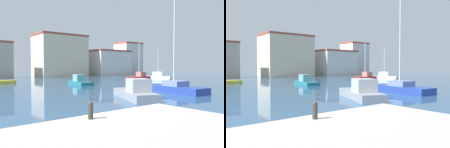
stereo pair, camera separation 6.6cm
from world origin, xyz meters
The scene contains 10 objects.
water centered at (15.00, 20.00, 0.00)m, with size 160.00×160.00×0.00m, color #2D5175.
mooring_bollard centered at (-1.04, -1.81, 1.42)m, with size 0.19×0.19×0.58m.
sailboat_white_near_pier centered at (33.37, 23.64, 0.57)m, with size 3.61×5.63×6.52m.
motorboat_teal_behind_lamppost centered at (12.92, 21.99, 0.51)m, with size 2.84×5.90×1.53m.
sailboat_red_mid_harbor centered at (26.55, 22.57, 0.60)m, with size 6.13×2.79×7.26m.
motorboat_grey_distant_east centered at (8.94, 6.05, 0.58)m, with size 4.50×6.71×1.77m.
sailboat_blue_outer_mooring centered at (15.67, 6.87, 0.51)m, with size 3.18×7.71×11.52m.
yacht_club centered at (23.70, 50.34, 5.73)m, with size 13.41×8.99×11.44m.
harbor_office centered at (39.30, 48.67, 3.85)m, with size 12.33×9.32×7.69m.
waterfront_apartments centered at (50.22, 50.84, 5.48)m, with size 8.19×6.82×10.95m.
Camera 2 is at (-5.19, -8.14, 2.88)m, focal length 36.61 mm.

